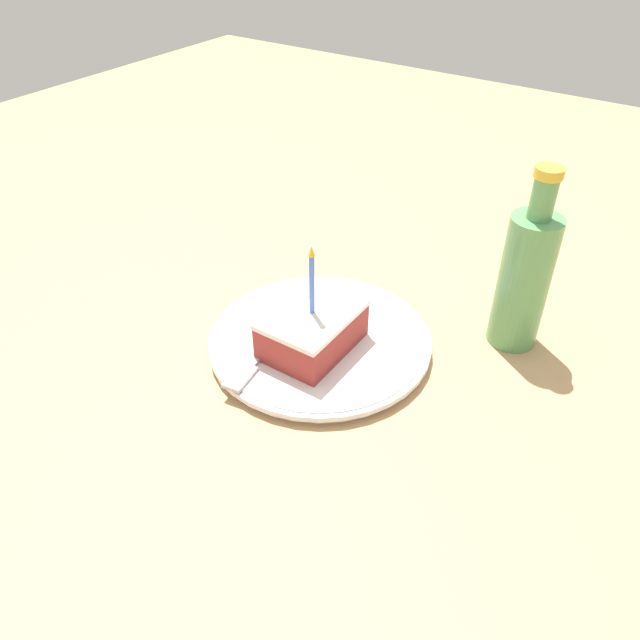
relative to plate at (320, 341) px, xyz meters
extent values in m
cube|color=tan|center=(-0.02, 0.02, -0.03)|extent=(2.40, 2.40, 0.04)
cylinder|color=silver|center=(0.00, 0.00, 0.00)|extent=(0.27, 0.27, 0.02)
cylinder|color=silver|center=(0.00, 0.00, 0.00)|extent=(0.28, 0.28, 0.01)
cube|color=#99332D|center=(0.00, -0.02, 0.03)|extent=(0.09, 0.12, 0.05)
cube|color=silver|center=(0.00, -0.02, 0.06)|extent=(0.09, 0.12, 0.01)
cylinder|color=#4C72E0|center=(0.00, -0.02, 0.10)|extent=(0.01, 0.01, 0.08)
cone|color=yellow|center=(0.00, -0.02, 0.15)|extent=(0.01, 0.01, 0.01)
cube|color=#B2B2B7|center=(-0.05, -0.03, 0.01)|extent=(0.03, 0.14, 0.00)
cube|color=#B2B2B7|center=(-0.03, -0.12, 0.01)|extent=(0.03, 0.05, 0.00)
cylinder|color=#599959|center=(0.20, 0.15, 0.08)|extent=(0.06, 0.06, 0.18)
cylinder|color=#599959|center=(0.20, 0.15, 0.19)|extent=(0.03, 0.03, 0.05)
cylinder|color=gold|center=(0.20, 0.15, 0.22)|extent=(0.03, 0.03, 0.01)
camera|label=1|loc=(0.35, -0.51, 0.50)|focal=35.00mm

